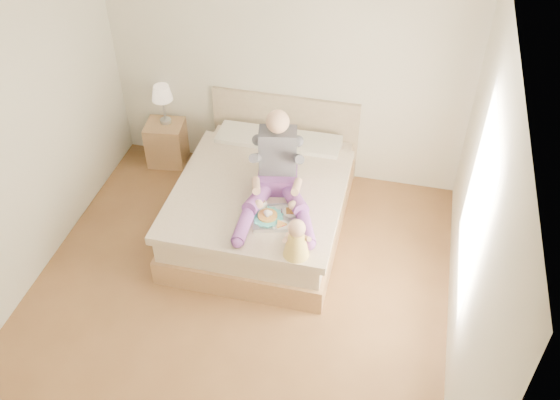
% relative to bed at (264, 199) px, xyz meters
% --- Properties ---
extents(room, '(4.02, 4.22, 2.71)m').
position_rel_bed_xyz_m(room, '(0.08, -1.08, 1.19)').
color(room, brown).
rests_on(room, ground).
extents(bed, '(1.70, 2.18, 1.00)m').
position_rel_bed_xyz_m(bed, '(0.00, 0.00, 0.00)').
color(bed, '#9D7449').
rests_on(bed, ground).
extents(nightstand, '(0.48, 0.44, 0.53)m').
position_rel_bed_xyz_m(nightstand, '(-1.42, 0.80, -0.05)').
color(nightstand, '#9D7449').
rests_on(nightstand, ground).
extents(lamp, '(0.24, 0.24, 0.49)m').
position_rel_bed_xyz_m(lamp, '(-1.41, 0.84, 0.59)').
color(lamp, silver).
rests_on(lamp, nightstand).
extents(adult, '(0.79, 1.17, 0.92)m').
position_rel_bed_xyz_m(adult, '(0.20, -0.25, 0.56)').
color(adult, '#6D3688').
rests_on(adult, bed).
extents(tray, '(0.56, 0.49, 0.14)m').
position_rel_bed_xyz_m(tray, '(0.29, -0.57, 0.32)').
color(tray, silver).
rests_on(tray, bed).
extents(baby, '(0.28, 0.36, 0.40)m').
position_rel_bed_xyz_m(baby, '(0.56, -0.99, 0.46)').
color(baby, '#EBC74A').
rests_on(baby, bed).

